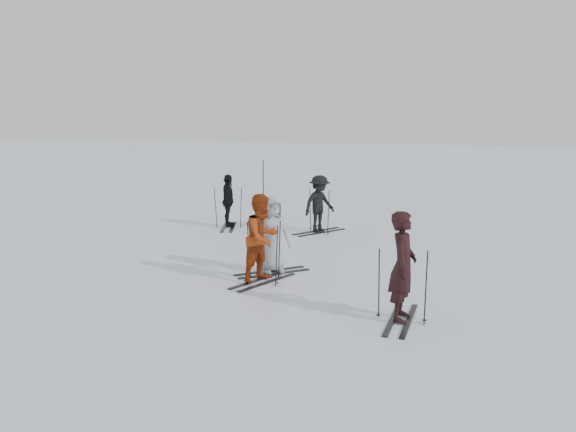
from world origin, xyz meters
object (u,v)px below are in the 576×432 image
object	(u,v)px
skier_near_dark	(403,268)
skier_grey	(272,236)
skier_uphill_left	(228,202)
piste_marker	(263,182)
skier_red	(262,239)
skier_uphill_far	(319,204)

from	to	relation	value
skier_near_dark	skier_grey	size ratio (longest dim) A/B	1.10
skier_uphill_left	piste_marker	bearing A→B (deg)	-10.90
skier_red	skier_uphill_far	distance (m)	5.38
skier_grey	piste_marker	world-z (taller)	piste_marker
skier_red	skier_grey	size ratio (longest dim) A/B	1.09
skier_uphill_left	skier_grey	bearing A→B (deg)	-164.58
skier_near_dark	skier_red	bearing A→B (deg)	66.55
skier_uphill_left	piste_marker	xyz separation A→B (m)	(-0.77, 4.94, 0.05)
skier_near_dark	skier_grey	world-z (taller)	skier_near_dark
skier_red	skier_uphill_far	xyz separation A→B (m)	(-0.30, 5.37, -0.07)
skier_grey	skier_uphill_far	xyz separation A→B (m)	(-0.25, 4.66, -0.00)
skier_red	skier_uphill_far	bearing A→B (deg)	24.18
skier_near_dark	piste_marker	size ratio (longest dim) A/B	1.07
skier_grey	skier_uphill_far	distance (m)	4.67
skier_uphill_left	piste_marker	distance (m)	5.00
skier_grey	skier_uphill_left	xyz separation A→B (m)	(-3.15, 4.46, -0.03)
skier_near_dark	piste_marker	bearing A→B (deg)	31.91
skier_grey	skier_near_dark	bearing A→B (deg)	-78.35
piste_marker	skier_uphill_far	bearing A→B (deg)	-52.19
skier_red	piste_marker	bearing A→B (deg)	42.46
skier_uphill_left	skier_uphill_far	size ratio (longest dim) A/B	0.97
skier_grey	piste_marker	distance (m)	10.19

